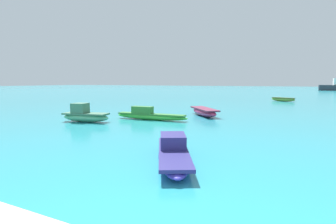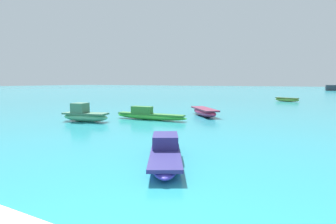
# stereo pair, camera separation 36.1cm
# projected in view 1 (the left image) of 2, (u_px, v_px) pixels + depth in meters

# --- Properties ---
(moored_boat_0) EXTENTS (2.60, 2.94, 0.45)m
(moored_boat_0) POSITION_uv_depth(u_px,v_px,m) (204.00, 112.00, 15.53)
(moored_boat_0) COLOR #BC3969
(moored_boat_0) RESTS_ON ground_plane
(moored_boat_1) EXTENTS (4.14, 0.71, 0.69)m
(moored_boat_1) POSITION_uv_depth(u_px,v_px,m) (150.00, 115.00, 13.90)
(moored_boat_1) COLOR #4CD047
(moored_boat_1) RESTS_ON ground_plane
(moored_boat_2) EXTENTS (2.43, 1.31, 0.40)m
(moored_boat_2) POSITION_uv_depth(u_px,v_px,m) (283.00, 99.00, 26.77)
(moored_boat_2) COLOR olive
(moored_boat_2) RESTS_ON ground_plane
(moored_boat_3) EXTENTS (2.16, 3.19, 0.63)m
(moored_boat_3) POSITION_uv_depth(u_px,v_px,m) (173.00, 153.00, 6.64)
(moored_boat_3) COLOR #3A33B1
(moored_boat_3) RESTS_ON ground_plane
(moored_boat_4) EXTENTS (2.60, 1.23, 0.94)m
(moored_boat_4) POSITION_uv_depth(u_px,v_px,m) (85.00, 115.00, 13.18)
(moored_boat_4) COLOR #60BB86
(moored_boat_4) RESTS_ON ground_plane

